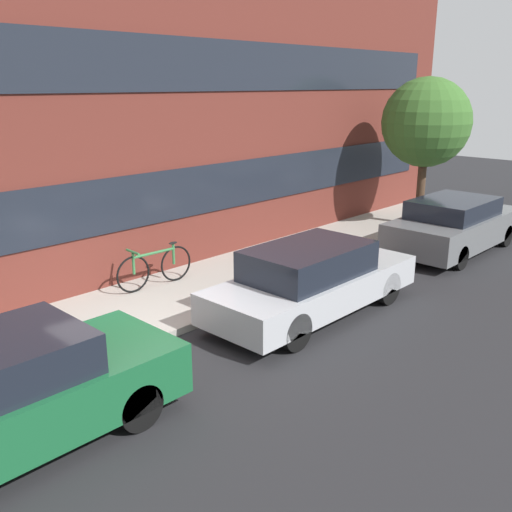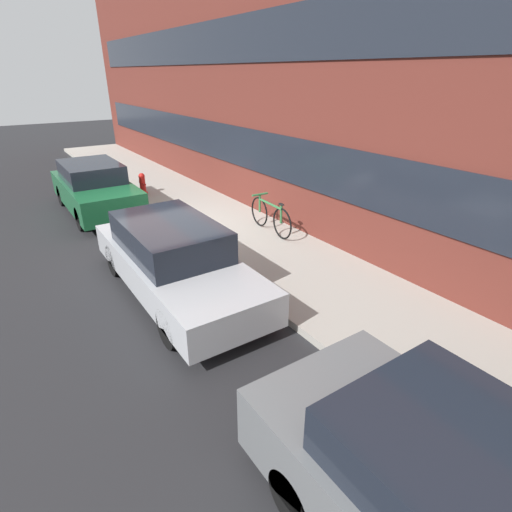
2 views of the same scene
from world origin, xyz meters
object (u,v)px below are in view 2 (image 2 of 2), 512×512
(parked_car_green, at_px, (95,188))
(bicycle, at_px, (270,215))
(parked_car_silver, at_px, (174,259))
(fire_hydrant, at_px, (142,183))

(parked_car_green, xyz_separation_m, bicycle, (4.40, 3.05, -0.15))
(parked_car_silver, bearing_deg, bicycle, 112.68)
(parked_car_silver, relative_size, bicycle, 2.53)
(parked_car_green, bearing_deg, fire_hydrant, 113.66)
(parked_car_green, height_order, bicycle, parked_car_green)
(parked_car_silver, xyz_separation_m, fire_hydrant, (-6.39, 1.62, -0.21))
(parked_car_silver, relative_size, fire_hydrant, 6.82)
(parked_car_green, distance_m, fire_hydrant, 1.79)
(parked_car_green, relative_size, parked_car_silver, 0.92)
(parked_car_green, relative_size, bicycle, 2.32)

